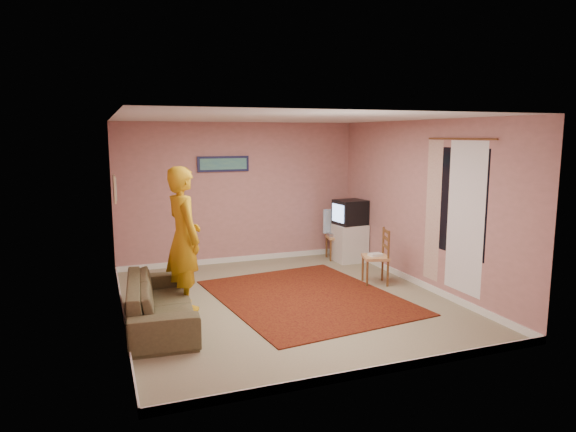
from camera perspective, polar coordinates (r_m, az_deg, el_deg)
name	(u,v)px	position (r m, az deg, el deg)	size (l,w,h in m)	color
ground	(286,301)	(7.51, -0.22, -9.41)	(5.00, 5.00, 0.00)	gray
wall_back	(239,193)	(9.57, -5.43, 2.54)	(4.50, 0.02, 2.60)	tan
wall_front	(377,249)	(4.98, 9.83, -3.61)	(4.50, 0.02, 2.60)	tan
wall_left	(118,221)	(6.77, -18.38, -0.58)	(0.02, 5.00, 2.60)	tan
wall_right	(421,204)	(8.25, 14.59, 1.25)	(0.02, 5.00, 2.60)	tan
ceiling	(286,118)	(7.13, -0.23, 10.83)	(4.50, 5.00, 0.02)	silver
baseboard_back	(240,259)	(9.78, -5.30, -4.76)	(4.50, 0.02, 0.10)	white
baseboard_front	(373,371)	(5.40, 9.40, -16.65)	(4.50, 0.02, 0.10)	white
baseboard_left	(124,317)	(7.08, -17.79, -10.60)	(0.02, 5.00, 0.10)	white
baseboard_right	(418,282)	(8.50, 14.20, -7.13)	(0.02, 5.00, 0.10)	white
window	(460,202)	(7.52, 18.53, 1.48)	(0.01, 1.10, 1.50)	black
curtain_sheer	(465,218)	(7.42, 19.10, -0.20)	(0.01, 0.75, 2.10)	white
curtain_floral	(433,211)	(7.96, 15.82, 0.55)	(0.01, 0.35, 2.10)	#EFE4CB
curtain_rod	(460,139)	(7.43, 18.60, 8.13)	(0.02, 0.02, 1.40)	brown
picture_back	(223,164)	(9.42, -7.20, 5.76)	(0.95, 0.04, 0.28)	#16173C
picture_left	(115,189)	(8.33, -18.69, 2.86)	(0.04, 0.38, 0.42)	beige
area_rug	(306,297)	(7.66, 2.06, -8.97)	(2.40, 3.00, 0.02)	black
tv_cabinet	(350,243)	(9.78, 6.87, -2.97)	(0.56, 0.51, 0.71)	silver
crt_tv	(350,212)	(9.67, 6.91, 0.42)	(0.59, 0.53, 0.46)	black
chair_a	(338,231)	(9.88, 5.53, -1.69)	(0.47, 0.45, 0.48)	tan
dvd_player	(338,234)	(9.90, 5.52, -2.00)	(0.38, 0.27, 0.07)	#A6A6AB
blue_throw	(334,221)	(10.00, 5.13, -0.54)	(0.44, 0.06, 0.47)	#92C4EF
chair_b	(376,250)	(8.33, 9.70, -3.79)	(0.49, 0.50, 0.49)	tan
game_console	(375,255)	(8.34, 9.69, -4.25)	(0.20, 0.15, 0.04)	white
sofa	(161,302)	(6.74, -13.97, -9.23)	(2.02, 0.79, 0.59)	brown
person	(184,238)	(7.13, -11.50, -2.43)	(0.72, 0.47, 1.96)	#C99412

